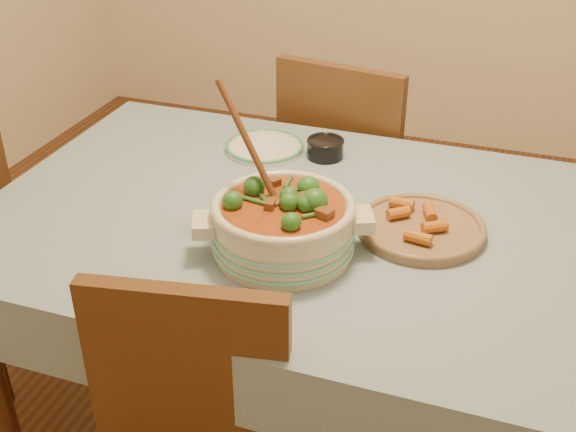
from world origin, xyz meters
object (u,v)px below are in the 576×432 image
at_px(stew_casserole, 283,222).
at_px(chair_far, 349,168).
at_px(condiment_bowl, 325,147).
at_px(fried_plate, 421,226).
at_px(dining_table, 313,248).
at_px(white_plate, 265,147).

xyz_separation_m(stew_casserole, chair_far, (-0.07, 0.90, -0.31)).
height_order(condiment_bowl, fried_plate, condiment_bowl).
bearing_deg(chair_far, dining_table, 106.25).
distance_m(stew_casserole, fried_plate, 0.35).
bearing_deg(dining_table, chair_far, 97.32).
relative_size(white_plate, fried_plate, 0.82).
xyz_separation_m(dining_table, stew_casserole, (-0.02, -0.17, 0.17)).
distance_m(condiment_bowl, fried_plate, 0.47).
distance_m(white_plate, chair_far, 0.49).
relative_size(stew_casserole, fried_plate, 1.35).
bearing_deg(fried_plate, condiment_bowl, 136.18).
bearing_deg(stew_casserole, dining_table, 82.84).
bearing_deg(stew_casserole, condiment_bowl, 95.82).
bearing_deg(white_plate, stew_casserole, -64.69).
bearing_deg(white_plate, fried_plate, -30.73).
height_order(white_plate, fried_plate, fried_plate).
bearing_deg(white_plate, chair_far, 68.01).
bearing_deg(condiment_bowl, chair_far, 93.00).
relative_size(dining_table, chair_far, 1.79).
bearing_deg(condiment_bowl, fried_plate, -43.82).
height_order(dining_table, white_plate, white_plate).
bearing_deg(fried_plate, white_plate, 149.27).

